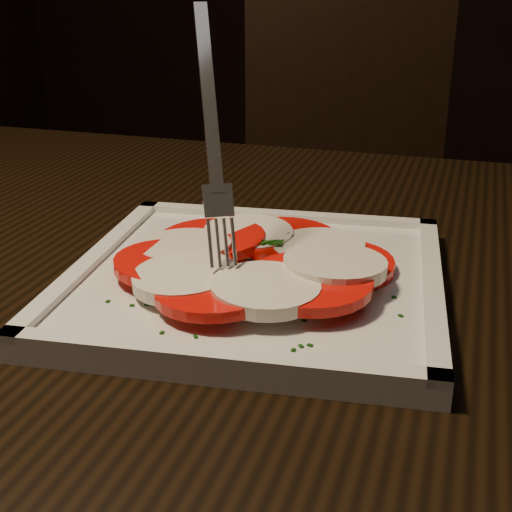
{
  "coord_description": "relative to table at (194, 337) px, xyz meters",
  "views": [
    {
      "loc": [
        0.48,
        -0.46,
        0.99
      ],
      "look_at": [
        0.27,
        0.02,
        0.78
      ],
      "focal_mm": 50.0,
      "sensor_mm": 36.0,
      "label": 1
    }
  ],
  "objects": [
    {
      "name": "chair",
      "position": [
        -0.1,
        0.81,
        -0.12
      ],
      "size": [
        0.55,
        0.55,
        0.93
      ],
      "rotation": [
        0.0,
        0.0,
        0.39
      ],
      "color": "black",
      "rests_on": "ground"
    },
    {
      "name": "table",
      "position": [
        0.0,
        0.0,
        0.0
      ],
      "size": [
        1.29,
        0.94,
        0.75
      ],
      "rotation": [
        0.0,
        0.0,
        0.12
      ],
      "color": "black",
      "rests_on": "ground"
    },
    {
      "name": "fork",
      "position": [
        0.06,
        -0.07,
        0.23
      ],
      "size": [
        0.09,
        0.1,
        0.18
      ],
      "primitive_type": null,
      "rotation": [
        0.0,
        0.0,
        0.64
      ],
      "color": "white",
      "rests_on": "caprese_salad"
    },
    {
      "name": "plate",
      "position": [
        0.1,
        -0.07,
        0.11
      ],
      "size": [
        0.35,
        0.35,
        0.01
      ],
      "primitive_type": "cube",
      "rotation": [
        0.0,
        0.0,
        0.23
      ],
      "color": "silver",
      "rests_on": "table"
    },
    {
      "name": "caprese_salad",
      "position": [
        0.1,
        -0.07,
        0.12
      ],
      "size": [
        0.24,
        0.23,
        0.03
      ],
      "color": "#E60805",
      "rests_on": "plate"
    }
  ]
}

